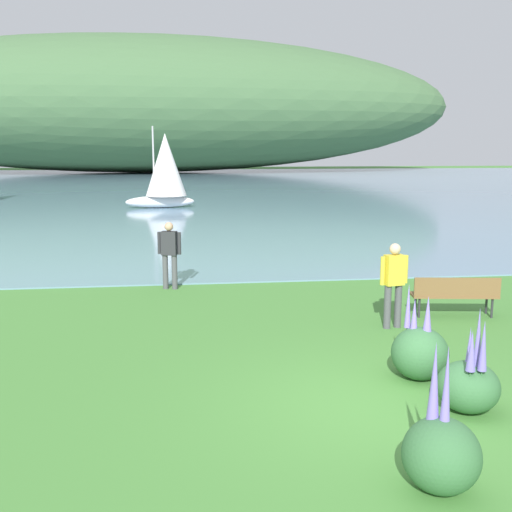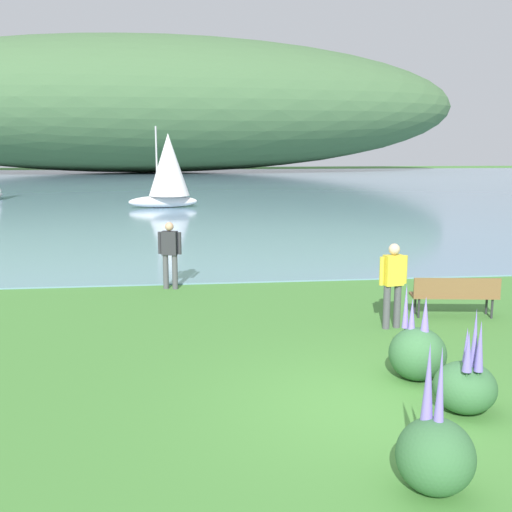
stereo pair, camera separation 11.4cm
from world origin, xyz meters
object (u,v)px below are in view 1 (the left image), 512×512
park_bench_near_camera (455,293)px  person_at_shoreline (169,251)px  sailboat_mid_bay (165,170)px  person_on_the_grass (394,280)px

park_bench_near_camera → person_at_shoreline: bearing=151.0°
person_at_shoreline → sailboat_mid_bay: (-0.52, 20.75, 1.26)m
person_at_shoreline → sailboat_mid_bay: size_ratio=0.37×
person_at_shoreline → person_on_the_grass: size_ratio=1.00×
park_bench_near_camera → sailboat_mid_bay: sailboat_mid_bay is taller
park_bench_near_camera → person_at_shoreline: (-6.03, 3.35, 0.46)m
park_bench_near_camera → sailboat_mid_bay: 25.03m
sailboat_mid_bay → park_bench_near_camera: bearing=-74.8°
park_bench_near_camera → sailboat_mid_bay: bearing=105.2°
person_on_the_grass → person_at_shoreline: bearing=138.3°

